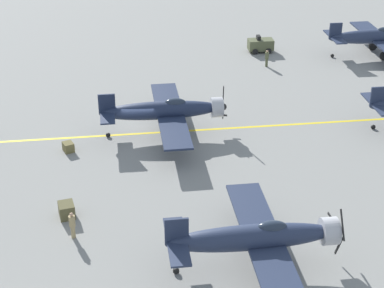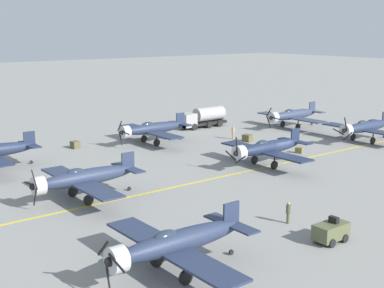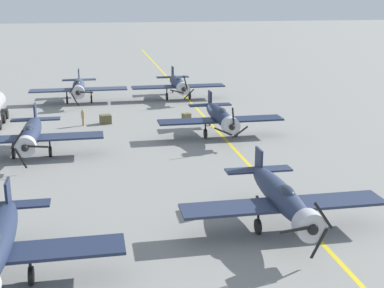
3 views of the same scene
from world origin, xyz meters
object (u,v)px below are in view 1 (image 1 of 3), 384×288
object	(u,v)px
airplane_mid_right	(258,237)
supply_crate_mid_lane	(68,147)
supply_crate_outboard	(67,210)
airplane_mid_center	(166,111)
airplane_far_left	(377,37)
ground_crew_walking	(72,224)
tow_tractor	(261,45)
ground_crew_inspecting	(267,58)

from	to	relation	value
airplane_mid_right	supply_crate_mid_lane	xyz separation A→B (m)	(-15.25, -10.99, -1.66)
supply_crate_mid_lane	supply_crate_outboard	size ratio (longest dim) A/B	0.75
airplane_mid_center	airplane_far_left	size ratio (longest dim) A/B	1.00
airplane_mid_center	supply_crate_mid_lane	size ratio (longest dim) A/B	14.13
airplane_far_left	airplane_mid_right	distance (m)	37.88
airplane_mid_right	ground_crew_walking	world-z (taller)	airplane_mid_right
ground_crew_walking	supply_crate_outboard	bearing A→B (deg)	-168.53
airplane_mid_center	ground_crew_walking	size ratio (longest dim) A/B	6.77
airplane_far_left	airplane_mid_right	xyz separation A→B (m)	(32.28, -19.83, 0.00)
tow_tractor	supply_crate_outboard	bearing A→B (deg)	-33.81
ground_crew_walking	ground_crew_inspecting	distance (m)	32.11
tow_tractor	supply_crate_mid_lane	xyz separation A→B (m)	(19.66, -19.26, -0.44)
tow_tractor	airplane_mid_center	bearing A→B (deg)	-33.46
airplane_far_left	airplane_mid_center	bearing A→B (deg)	-62.21
airplane_mid_right	tow_tractor	bearing A→B (deg)	170.93
airplane_mid_right	ground_crew_walking	bearing A→B (deg)	-107.73
supply_crate_mid_lane	tow_tractor	bearing A→B (deg)	135.58
ground_crew_inspecting	supply_crate_mid_lane	xyz separation A→B (m)	(15.35, -18.90, -0.58)
ground_crew_inspecting	tow_tractor	bearing A→B (deg)	175.15
tow_tractor	airplane_mid_right	bearing A→B (deg)	-13.34
ground_crew_walking	ground_crew_inspecting	world-z (taller)	ground_crew_walking
ground_crew_walking	supply_crate_mid_lane	size ratio (longest dim) A/B	2.09
ground_crew_inspecting	supply_crate_mid_lane	world-z (taller)	ground_crew_inspecting
airplane_far_left	ground_crew_walking	size ratio (longest dim) A/B	6.77
supply_crate_mid_lane	ground_crew_inspecting	bearing A→B (deg)	129.09
ground_crew_walking	supply_crate_mid_lane	bearing A→B (deg)	-176.45
airplane_far_left	tow_tractor	distance (m)	11.91
ground_crew_walking	ground_crew_inspecting	size ratio (longest dim) A/B	1.03
supply_crate_mid_lane	airplane_far_left	bearing A→B (deg)	118.92
tow_tractor	supply_crate_outboard	size ratio (longest dim) A/B	2.30
airplane_mid_center	airplane_mid_right	world-z (taller)	airplane_mid_center
ground_crew_inspecting	supply_crate_mid_lane	bearing A→B (deg)	-50.91
supply_crate_mid_lane	ground_crew_walking	bearing A→B (deg)	3.55
tow_tractor	ground_crew_walking	distance (m)	35.92
ground_crew_inspecting	airplane_far_left	bearing A→B (deg)	98.00
airplane_mid_right	ground_crew_inspecting	world-z (taller)	airplane_mid_right
airplane_mid_right	supply_crate_outboard	bearing A→B (deg)	-116.74
airplane_mid_right	supply_crate_outboard	distance (m)	12.66
tow_tractor	supply_crate_outboard	distance (m)	34.22
ground_crew_inspecting	supply_crate_mid_lane	size ratio (longest dim) A/B	2.02
airplane_mid_right	supply_crate_mid_lane	world-z (taller)	airplane_mid_right
supply_crate_mid_lane	supply_crate_outboard	distance (m)	8.78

